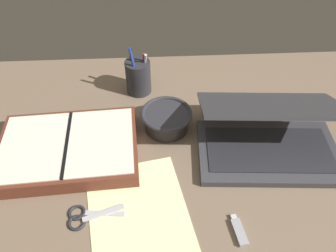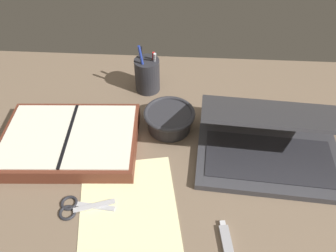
{
  "view_description": "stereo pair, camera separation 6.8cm",
  "coord_description": "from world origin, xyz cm",
  "px_view_note": "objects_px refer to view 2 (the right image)",
  "views": [
    {
      "loc": [
        -5.04,
        -51.33,
        67.17
      ],
      "look_at": [
        -1.85,
        7.34,
        9.0
      ],
      "focal_mm": 35.0,
      "sensor_mm": 36.0,
      "label": 1
    },
    {
      "loc": [
        1.76,
        -51.3,
        67.17
      ],
      "look_at": [
        -1.85,
        7.34,
        9.0
      ],
      "focal_mm": 35.0,
      "sensor_mm": 36.0,
      "label": 2
    }
  ],
  "objects_px": {
    "bowl": "(169,119)",
    "pen_cup": "(147,75)",
    "planner": "(70,140)",
    "scissors": "(75,207)",
    "laptop": "(271,144)"
  },
  "relations": [
    {
      "from": "bowl",
      "to": "scissors",
      "type": "bearing_deg",
      "value": -126.0
    },
    {
      "from": "laptop",
      "to": "bowl",
      "type": "relative_size",
      "value": 2.66
    },
    {
      "from": "bowl",
      "to": "pen_cup",
      "type": "distance_m",
      "value": 0.19
    },
    {
      "from": "laptop",
      "to": "planner",
      "type": "distance_m",
      "value": 0.52
    },
    {
      "from": "laptop",
      "to": "bowl",
      "type": "bearing_deg",
      "value": 164.39
    },
    {
      "from": "bowl",
      "to": "scissors",
      "type": "relative_size",
      "value": 1.12
    },
    {
      "from": "pen_cup",
      "to": "planner",
      "type": "bearing_deg",
      "value": -124.91
    },
    {
      "from": "bowl",
      "to": "planner",
      "type": "height_order",
      "value": "bowl"
    },
    {
      "from": "bowl",
      "to": "planner",
      "type": "distance_m",
      "value": 0.27
    },
    {
      "from": "pen_cup",
      "to": "scissors",
      "type": "height_order",
      "value": "pen_cup"
    },
    {
      "from": "bowl",
      "to": "pen_cup",
      "type": "xyz_separation_m",
      "value": [
        -0.08,
        0.17,
        0.02
      ]
    },
    {
      "from": "pen_cup",
      "to": "bowl",
      "type": "bearing_deg",
      "value": -65.33
    },
    {
      "from": "pen_cup",
      "to": "planner",
      "type": "height_order",
      "value": "pen_cup"
    },
    {
      "from": "laptop",
      "to": "pen_cup",
      "type": "height_order",
      "value": "pen_cup"
    },
    {
      "from": "planner",
      "to": "scissors",
      "type": "xyz_separation_m",
      "value": [
        0.06,
        -0.19,
        -0.02
      ]
    }
  ]
}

